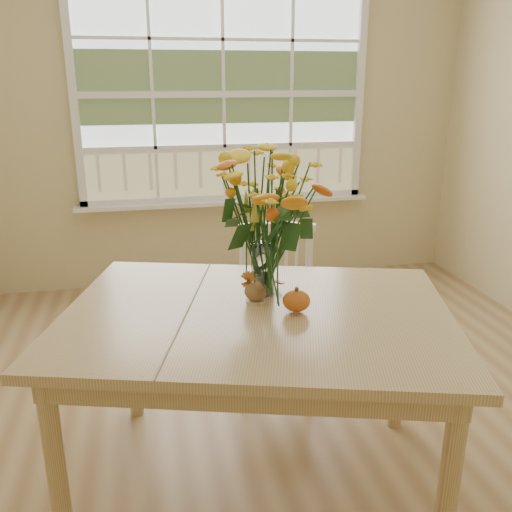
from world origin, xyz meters
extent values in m
cube|color=#947047|center=(0.00, 0.00, -0.01)|extent=(4.00, 4.50, 0.01)
cube|color=#D8C08A|center=(0.00, 2.25, 1.35)|extent=(4.00, 0.02, 2.70)
cube|color=silver|center=(0.00, 2.23, 1.55)|extent=(2.20, 0.00, 1.60)
cube|color=white|center=(0.00, 2.18, 0.69)|extent=(2.42, 0.12, 0.03)
cube|color=tan|center=(-0.26, -0.27, 0.79)|extent=(1.75, 1.46, 0.04)
cube|color=tan|center=(-0.26, -0.27, 0.72)|extent=(1.60, 1.31, 0.10)
cylinder|color=tan|center=(-1.02, -0.51, 0.38)|extent=(0.07, 0.07, 0.77)
cylinder|color=tan|center=(-0.77, 0.35, 0.38)|extent=(0.07, 0.07, 0.77)
cylinder|color=tan|center=(0.25, -0.88, 0.38)|extent=(0.07, 0.07, 0.77)
cylinder|color=tan|center=(0.51, -0.02, 0.38)|extent=(0.07, 0.07, 0.77)
cube|color=white|center=(0.00, 0.43, 0.43)|extent=(0.49, 0.48, 0.05)
cube|color=white|center=(0.03, 0.59, 0.67)|extent=(0.42, 0.13, 0.48)
cylinder|color=white|center=(-0.19, 0.31, 0.20)|extent=(0.03, 0.03, 0.41)
cylinder|color=white|center=(-0.13, 0.61, 0.20)|extent=(0.03, 0.03, 0.41)
cylinder|color=white|center=(0.12, 0.25, 0.20)|extent=(0.03, 0.03, 0.41)
cylinder|color=white|center=(0.19, 0.55, 0.20)|extent=(0.03, 0.03, 0.41)
cylinder|color=white|center=(-0.20, -0.09, 0.92)|extent=(0.10, 0.10, 0.22)
ellipsoid|color=#CA5017|center=(-0.11, -0.31, 0.85)|extent=(0.11, 0.11, 0.08)
cylinder|color=#CCB78C|center=(-0.25, -0.19, 0.81)|extent=(0.07, 0.07, 0.01)
ellipsoid|color=brown|center=(-0.25, -0.19, 0.86)|extent=(0.11, 0.11, 0.08)
ellipsoid|color=#38160F|center=(-0.16, -0.01, 0.84)|extent=(0.07, 0.07, 0.06)
camera|label=1|loc=(-0.66, -2.17, 1.68)|focal=38.00mm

